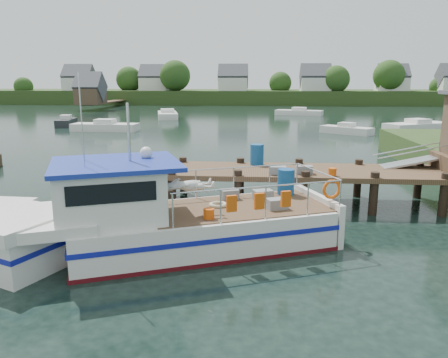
# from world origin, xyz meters

# --- Properties ---
(ground_plane) EXTENTS (160.00, 160.00, 0.00)m
(ground_plane) POSITION_xyz_m (0.00, 0.00, 0.00)
(ground_plane) COLOR black
(far_shore) EXTENTS (140.00, 42.55, 9.22)m
(far_shore) POSITION_xyz_m (0.01, 82.37, 2.10)
(far_shore) COLOR #2C421B
(far_shore) RESTS_ON ground
(dock) EXTENTS (16.60, 3.00, 4.78)m
(dock) POSITION_xyz_m (6.51, 0.01, 2.24)
(dock) COLOR #513A26
(dock) RESTS_ON ground
(lobster_boat) EXTENTS (10.24, 6.17, 5.08)m
(lobster_boat) POSITION_xyz_m (-2.58, -5.46, 0.92)
(lobster_boat) COLOR silver
(lobster_boat) RESTS_ON ground
(moored_far) EXTENTS (7.09, 4.18, 1.14)m
(moored_far) POSITION_xyz_m (6.24, 47.50, 0.42)
(moored_far) COLOR silver
(moored_far) RESTS_ON ground
(moored_a) EXTENTS (6.53, 2.48, 1.19)m
(moored_a) POSITION_xyz_m (-14.81, 25.06, 0.44)
(moored_a) COLOR silver
(moored_a) RESTS_ON ground
(moored_b) EXTENTS (4.78, 4.29, 1.06)m
(moored_b) POSITION_xyz_m (8.55, 24.46, 0.39)
(moored_b) COLOR silver
(moored_b) RESTS_ON ground
(moored_c) EXTENTS (7.46, 5.46, 1.13)m
(moored_c) POSITION_xyz_m (16.42, 28.48, 0.42)
(moored_c) COLOR silver
(moored_c) RESTS_ON ground
(moored_d) EXTENTS (4.08, 7.60, 1.23)m
(moored_d) POSITION_xyz_m (-11.82, 40.98, 0.46)
(moored_d) COLOR silver
(moored_d) RESTS_ON ground
(moored_e) EXTENTS (2.28, 4.59, 1.21)m
(moored_e) POSITION_xyz_m (-20.82, 29.69, 0.45)
(moored_e) COLOR black
(moored_e) RESTS_ON ground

